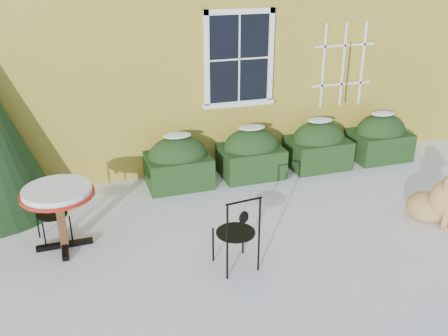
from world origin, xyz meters
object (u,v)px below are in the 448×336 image
object	(u,v)px
bistro_table	(58,198)
patio_chair_near	(237,232)
dog	(437,201)
patio_chair_far	(51,211)

from	to	relation	value
bistro_table	patio_chair_near	size ratio (longest dim) A/B	0.93
dog	patio_chair_near	bearing A→B (deg)	160.69
bistro_table	dog	xyz separation A→B (m)	(5.13, -0.97, -0.38)
bistro_table	dog	distance (m)	5.24
patio_chair_near	dog	xyz separation A→B (m)	(3.10, 0.18, -0.16)
patio_chair_far	patio_chair_near	bearing A→B (deg)	-47.95
patio_chair_far	bistro_table	bearing A→B (deg)	-79.97
bistro_table	patio_chair_far	distance (m)	0.42
bistro_table	dog	world-z (taller)	bistro_table
patio_chair_near	patio_chair_far	distance (m)	2.58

